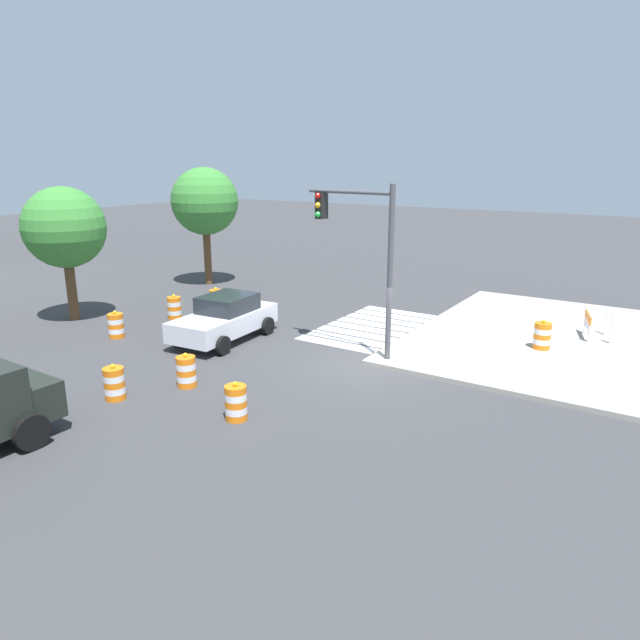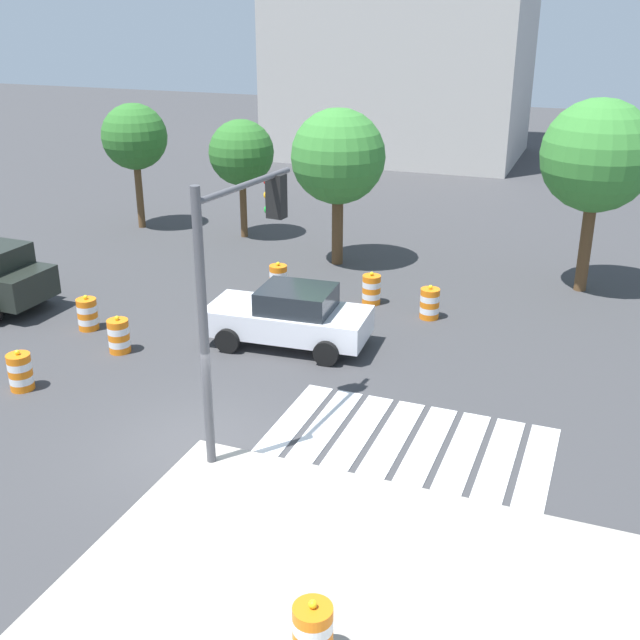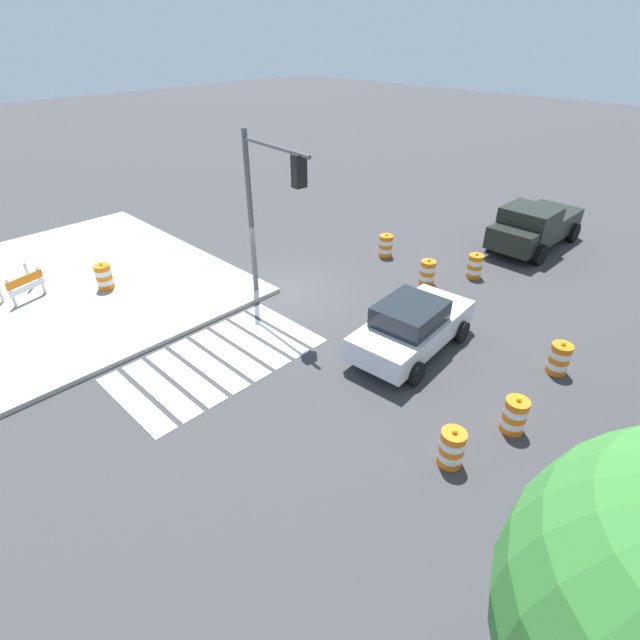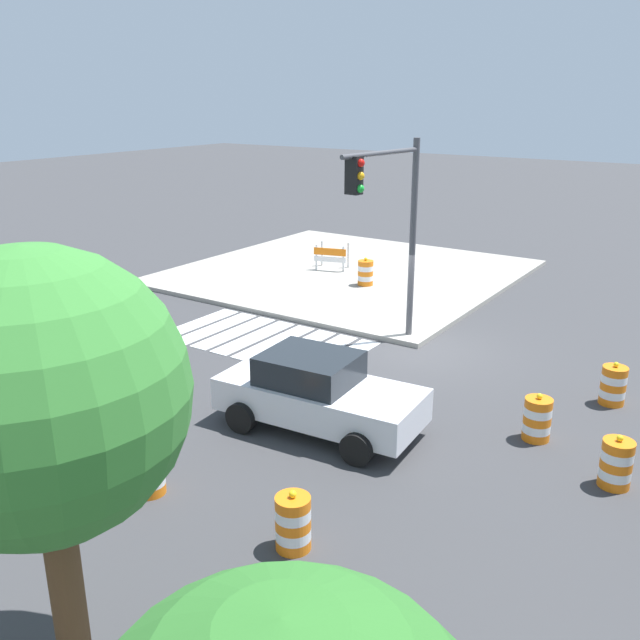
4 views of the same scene
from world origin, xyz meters
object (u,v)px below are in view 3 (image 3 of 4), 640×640
Objects in this scene: sports_car at (412,326)px; traffic_barrel_lane_center at (452,448)px; traffic_barrel_median_far at (386,246)px; traffic_barrel_on_sidewalk at (104,277)px; traffic_light_pole at (269,193)px; traffic_barrel_far_curb at (514,415)px; construction_barricade at (23,284)px; traffic_barrel_median_near at (427,272)px; pickup_truck at (533,226)px; traffic_barrel_near_corner at (475,266)px; traffic_barrel_crosswalk_end at (559,358)px.

sports_car reaches higher than traffic_barrel_lane_center.
traffic_barrel_median_far is 10.94m from traffic_barrel_on_sidewalk.
traffic_barrel_median_far is at bearing 177.98° from traffic_light_pole.
traffic_light_pole is at bearing -103.71° from traffic_barrel_lane_center.
traffic_barrel_far_curb is at bearing 89.68° from traffic_light_pole.
sports_car is at bearing 121.70° from construction_barricade.
construction_barricade reaches higher than traffic_barrel_median_near.
pickup_truck is at bearing 159.33° from traffic_light_pole.
traffic_barrel_on_sidewalk is at bearing -42.50° from traffic_barrel_median_near.
traffic_barrel_median_near is 7.71m from traffic_barrel_far_curb.
sports_car is 5.92m from traffic_light_pole.
construction_barricade is at bearing -38.69° from traffic_barrel_near_corner.
traffic_barrel_lane_center is at bearing 76.29° from traffic_light_pole.
traffic_barrel_crosswalk_end is 15.12m from traffic_barrel_on_sidewalk.
traffic_barrel_median_near is 1.00× the size of traffic_barrel_far_curb.
traffic_barrel_on_sidewalk is (10.39, -8.92, 0.15)m from traffic_barrel_near_corner.
traffic_barrel_lane_center is (7.94, 7.94, 0.00)m from traffic_barrel_median_far.
pickup_truck is 17.28m from traffic_barrel_on_sidewalk.
traffic_barrel_median_far is at bearing 151.26° from construction_barricade.
traffic_barrel_median_far is (-4.92, -4.73, -0.36)m from sports_car.
traffic_barrel_median_near is at bearing 150.35° from traffic_light_pole.
construction_barricade reaches higher than traffic_barrel_median_far.
construction_barricade is at bearing -39.94° from traffic_barrel_median_near.
traffic_barrel_near_corner is at bearing 150.33° from traffic_light_pole.
traffic_barrel_median_near is at bearing 70.94° from traffic_barrel_median_far.
sports_car is 3.16× the size of construction_barricade.
traffic_barrel_crosswalk_end is 8.82m from traffic_barrel_median_far.
sports_car is 4.33× the size of traffic_barrel_near_corner.
traffic_barrel_median_near is 0.73× the size of construction_barricade.
traffic_barrel_lane_center is 1.00× the size of traffic_barrel_on_sidewalk.
sports_car is 0.85× the size of pickup_truck.
traffic_barrel_on_sidewalk is at bearing -75.39° from traffic_barrel_far_curb.
traffic_barrel_median_near is 0.19× the size of traffic_light_pole.
construction_barricade is (6.93, -11.23, -0.09)m from sports_car.
traffic_barrel_median_near is (-4.00, -2.07, -0.36)m from sports_car.
traffic_barrel_crosswalk_end is 4.99m from traffic_barrel_lane_center.
sports_car is 5.84m from traffic_barrel_near_corner.
sports_car is 11.04m from traffic_barrel_on_sidewalk.
traffic_barrel_far_curb is at bearing 104.61° from traffic_barrel_on_sidewalk.
traffic_light_pole is (2.99, -8.52, 3.46)m from traffic_barrel_crosswalk_end.
pickup_truck is 0.94× the size of traffic_light_pole.
pickup_truck is at bearing 147.76° from traffic_barrel_on_sidewalk.
traffic_light_pole reaches higher than pickup_truck.
traffic_barrel_median_far is at bearing -134.99° from traffic_barrel_lane_center.
traffic_barrel_median_near is 8.79m from traffic_barrel_lane_center.
traffic_barrel_on_sidewalk reaches higher than traffic_barrel_lane_center.
traffic_barrel_crosswalk_end is at bearing 70.37° from traffic_barrel_median_far.
construction_barricade is at bearing -58.30° from sports_car.
traffic_barrel_crosswalk_end and traffic_barrel_median_far have the same top height.
traffic_light_pole is (-3.63, 5.07, 3.31)m from traffic_barrel_on_sidewalk.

